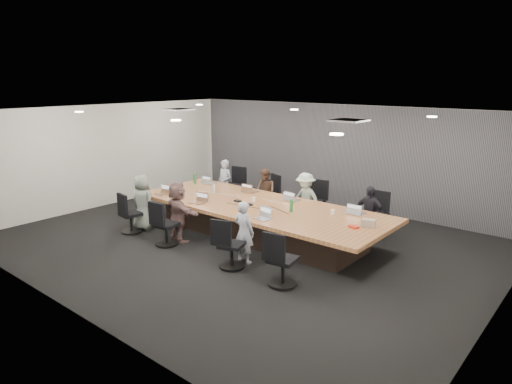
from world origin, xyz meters
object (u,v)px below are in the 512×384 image
Objects in this scene: person_4 at (143,202)px; person_6 at (244,232)px; chair_2 at (313,205)px; laptop_1 at (251,191)px; chair_7 at (283,264)px; laptop_2 at (292,200)px; mug_brown at (167,188)px; conference_table at (259,219)px; person_5 at (178,212)px; person_2 at (305,199)px; chair_3 at (375,218)px; laptop_5 at (197,203)px; canvas_bag at (369,223)px; bottle_green_left at (195,179)px; bottle_clear at (214,189)px; snack_packet at (354,227)px; person_3 at (369,213)px; laptop_4 at (161,194)px; chair_4 at (131,217)px; chair_5 at (166,228)px; bottle_green_right at (291,206)px; chair_6 at (232,249)px; person_1 at (265,192)px; chair_0 at (233,188)px; laptop_6 at (262,219)px; person_0 at (225,183)px; laptop_0 at (211,183)px; stapler at (243,211)px; chair_1 at (273,198)px.

person_6 is at bearing 173.61° from person_4.
laptop_1 is (-1.24, -0.90, 0.31)m from chair_2.
laptop_2 is at bearing 113.02° from chair_7.
chair_2 reaches higher than mug_brown.
conference_table is 4.51× the size of person_5.
person_5 reaches higher than person_2.
chair_3 is 2.50× the size of laptop_5.
canvas_bag is (3.76, 1.49, 0.15)m from person_5.
bottle_clear is at bearing -21.46° from bottle_green_left.
person_4 is at bearing -165.70° from snack_packet.
person_3 is 4.93m from laptop_4.
chair_4 is (-4.44, -3.40, -0.04)m from chair_3.
chair_3 is 1.89m from snack_packet.
person_2 is at bearing 58.16° from chair_5.
person_4 is 1.07× the size of person_6.
bottle_green_right reaches higher than chair_2.
laptop_1 is 1.96m from bottle_green_right.
person_4 reaches higher than chair_6.
person_4 is 5.07× the size of canvas_bag.
person_5 is at bearing -146.84° from bottle_green_right.
mug_brown is (-1.75, -1.78, 0.18)m from person_1.
person_3 reaches higher than laptop_1.
person_5 is at bearing -160.99° from snack_packet.
person_3 is (4.34, -0.35, 0.18)m from chair_0.
bottle_green_right is (3.31, 0.79, 0.12)m from laptop_4.
bottle_green_left is at bearing 166.12° from laptop_6.
chair_4 is 0.98m from laptop_4.
chair_5 is at bearing -147.11° from laptop_6.
person_4 reaches higher than chair_4.
laptop_0 is (0.00, -0.55, 0.10)m from person_0.
person_5 reaches higher than snack_packet.
person_0 is at bearing 165.22° from stapler.
stapler reaches higher than conference_table.
snack_packet is at bearing 167.44° from laptop_0.
chair_2 is 3.72m from chair_5.
laptop_1 is at bearing 178.37° from laptop_0.
person_0 is at bearing 149.94° from conference_table.
person_0 is at bearing -6.51° from laptop_2.
snack_packet is at bearing -2.76° from conference_table.
person_5 is at bearing 102.02° from chair_0.
mug_brown is (-1.48, 0.37, 0.05)m from laptop_5.
bottle_green_right is (1.79, -1.71, 0.48)m from chair_1.
chair_1 is at bearing -65.31° from person_6.
chair_7 is at bearing -26.01° from bottle_green_left.
chair_3 is 3.40m from chair_7.
chair_0 reaches higher than chair_5.
bottle_green_right is (1.79, -1.36, 0.26)m from person_1.
chair_4 is 2.51× the size of laptop_4.
chair_5 is 4.41m from person_3.
chair_6 is 1.19m from chair_7.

